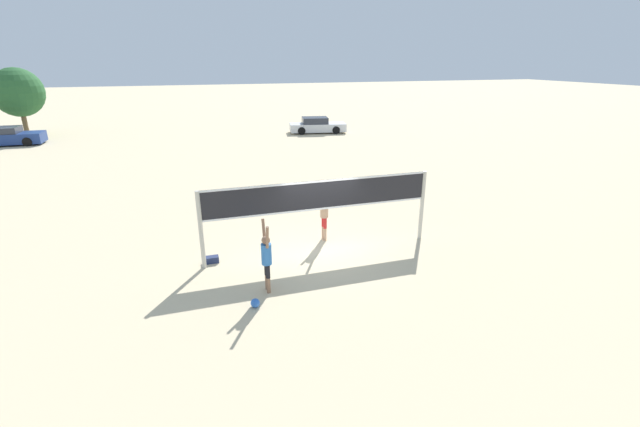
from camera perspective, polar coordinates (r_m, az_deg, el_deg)
ground_plane at (r=14.29m, az=0.00°, el=-5.10°), size 200.00×200.00×0.00m
volleyball_net at (r=13.65m, az=0.00°, el=1.47°), size 7.61×0.13×2.46m
player_spiker at (r=11.62m, az=-7.15°, el=-5.64°), size 0.28×0.69×2.03m
player_blocker at (r=14.82m, az=0.57°, el=0.40°), size 0.28×0.70×2.08m
volleyball at (r=11.38m, az=-8.63°, el=-11.72°), size 0.24×0.24×0.24m
gear_bag at (r=13.94m, az=-14.26°, el=-5.97°), size 0.44×0.24×0.20m
parked_car_near at (r=37.61m, az=-0.40°, el=11.62°), size 5.00×2.59×1.32m
parked_car_mid at (r=39.51m, az=-36.21°, el=8.25°), size 4.63×2.07×1.34m
tree_left_cluster at (r=42.28m, az=-35.31°, el=13.03°), size 3.78×3.78×5.44m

